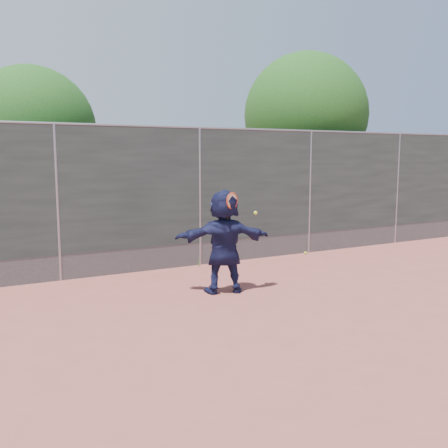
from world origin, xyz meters
name	(u,v)px	position (x,y,z in m)	size (l,w,h in m)	color
ground	(294,306)	(0.00, 0.00, 0.00)	(80.00, 80.00, 0.00)	#9E4C42
player	(224,241)	(-0.59, 1.28, 0.92)	(1.70, 0.54, 1.83)	#161A3E
ball_ground	(305,253)	(2.79, 3.35, 0.03)	(0.07, 0.07, 0.07)	#CDDD31
fence	(200,194)	(0.00, 3.50, 1.58)	(20.00, 0.06, 3.03)	#38423D
swing_action	(234,203)	(-0.50, 1.08, 1.60)	(0.66, 0.15, 0.51)	red
tree_right	(310,119)	(4.68, 5.75, 3.49)	(3.78, 3.60, 5.39)	#382314
tree_left	(39,133)	(-2.85, 6.55, 2.94)	(3.15, 3.00, 4.53)	#382314
weed_clump	(214,258)	(0.29, 3.38, 0.13)	(0.68, 0.07, 0.30)	#387226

